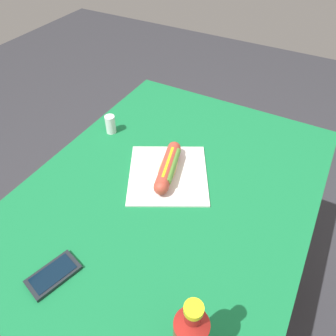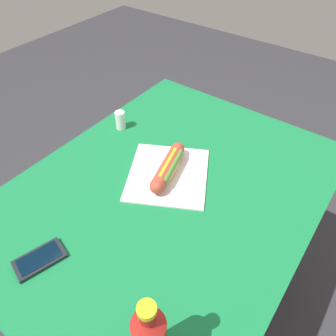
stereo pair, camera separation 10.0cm
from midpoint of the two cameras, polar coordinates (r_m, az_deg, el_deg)
ground_plane at (r=1.62m, az=-1.68°, el=-22.22°), size 6.00×6.00×0.00m
dining_table at (r=1.09m, az=-2.34°, el=-9.02°), size 1.08×0.82×0.76m
paper_wrapper at (r=1.02m, az=-2.81°, el=-1.23°), size 0.35×0.34×0.01m
hot_dog at (r=0.99m, az=-2.82°, el=0.02°), size 0.22×0.10×0.05m
cell_phone at (r=0.87m, az=-22.88°, el=-17.16°), size 0.13×0.10×0.01m
salt_shaker at (r=1.19m, az=-12.51°, el=7.45°), size 0.04×0.04×0.07m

